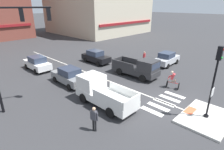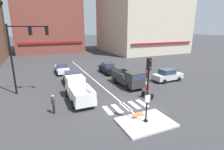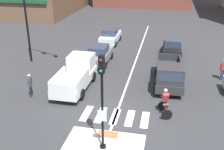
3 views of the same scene
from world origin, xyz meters
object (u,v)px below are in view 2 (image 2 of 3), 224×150
Objects in this scene: car_white_westbound_distant at (62,68)px; pedestrian_at_curb_left at (53,103)px; cyclist at (147,90)px; signal_pole at (148,85)px; pickup_truck_white_westbound_near at (78,90)px; traffic_light_mast at (22,48)px; car_black_eastbound_far at (108,68)px; pickup_truck_charcoal_eastbound_mid at (129,79)px; pedestrian_waiting_far_side at (147,72)px; car_grey_westbound_far at (72,78)px; car_silver_cross_right at (168,75)px.

pedestrian_at_curb_left reaches higher than car_white_westbound_distant.
car_white_westbound_distant is 2.45× the size of cyclist.
signal_pole is 0.95× the size of pickup_truck_white_westbound_near.
pickup_truck_white_westbound_near reaches higher than pedestrian_at_curb_left.
traffic_light_mast is 13.11m from car_black_eastbound_far.
pickup_truck_charcoal_eastbound_mid is 3.10× the size of pedestrian_waiting_far_side.
car_grey_westbound_far is 9.77m from cyclist.
car_grey_westbound_far is 7.81m from pedestrian_at_curb_left.
cyclist is (6.43, -2.68, -0.11)m from pickup_truck_white_westbound_near.
car_grey_westbound_far is at bearing 148.67° from pickup_truck_charcoal_eastbound_mid.
pickup_truck_white_westbound_near is (-6.78, -8.38, 0.17)m from car_black_eastbound_far.
traffic_light_mast is 12.25m from pickup_truck_charcoal_eastbound_mid.
pedestrian_at_curb_left is at bearing -159.48° from pickup_truck_charcoal_eastbound_mid.
car_grey_westbound_far is 2.47× the size of pedestrian_at_curb_left.
car_silver_cross_right is at bearing -0.63° from pickup_truck_charcoal_eastbound_mid.
car_white_westbound_distant is at bearing 114.54° from cyclist.
traffic_light_mast is 1.44× the size of pickup_truck_white_westbound_near.
car_silver_cross_right is 7.16m from cyclist.
car_black_eastbound_far is 0.79× the size of pickup_truck_charcoal_eastbound_mid.
pedestrian_waiting_far_side is at bearing -52.09° from car_black_eastbound_far.
pickup_truck_white_westbound_near reaches higher than car_white_westbound_distant.
pickup_truck_charcoal_eastbound_mid is at bearing 20.52° from pedestrian_at_curb_left.
car_silver_cross_right is at bearing -51.70° from car_black_eastbound_far.
car_white_westbound_distant is (-12.35, 10.00, 0.00)m from car_silver_cross_right.
signal_pole is 1.18× the size of car_black_eastbound_far.
signal_pole is 12.31m from car_grey_westbound_far.
cyclist is (2.89, 3.99, -2.20)m from signal_pole.
car_silver_cross_right is at bearing -17.61° from car_grey_westbound_far.
pedestrian_waiting_far_side is at bearing 55.20° from cyclist.
cyclist is 1.01× the size of pedestrian_waiting_far_side.
traffic_light_mast is at bearing -157.76° from car_black_eastbound_far.
car_white_westbound_distant is (-6.67, 2.80, 0.00)m from car_black_eastbound_far.
traffic_light_mast is 1.77× the size of car_silver_cross_right.
signal_pole reaches higher than pedestrian_waiting_far_side.
car_white_westbound_distant is 11.86m from pickup_truck_charcoal_eastbound_mid.
car_silver_cross_right is (17.18, -2.49, -4.20)m from traffic_light_mast.
car_grey_westbound_far is (0.30, -6.17, 0.00)m from car_white_westbound_distant.
traffic_light_mast reaches higher than car_grey_westbound_far.
pickup_truck_charcoal_eastbound_mid is at bearing 68.98° from signal_pole.
pickup_truck_white_westbound_near is (-0.10, -11.19, 0.17)m from car_white_westbound_distant.
car_silver_cross_right is (5.68, -7.19, 0.00)m from car_black_eastbound_far.
pedestrian_at_curb_left reaches higher than car_grey_westbound_far.
car_grey_westbound_far is at bearing 105.00° from signal_pole.
traffic_light_mast is at bearing 167.89° from pickup_truck_charcoal_eastbound_mid.
pedestrian_at_curb_left is at bearing -70.14° from traffic_light_mast.
pickup_truck_charcoal_eastbound_mid is at bearing -152.23° from pedestrian_waiting_far_side.
pedestrian_waiting_far_side is (10.56, -7.79, 0.17)m from car_white_westbound_distant.
car_black_eastbound_far is at bearing 51.05° from pickup_truck_white_westbound_near.
pickup_truck_white_westbound_near is 6.97m from cyclist.
car_silver_cross_right is 1.01× the size of car_white_westbound_distant.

